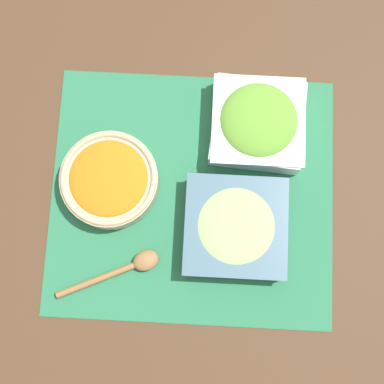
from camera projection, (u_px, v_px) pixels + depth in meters
ground_plane at (192, 195)px, 1.00m from camera, size 3.00×3.00×0.00m
placemat at (192, 195)px, 1.00m from camera, size 0.53×0.47×0.00m
cucumber_bowl at (236, 227)px, 0.96m from camera, size 0.18×0.18×0.05m
carrot_bowl at (109, 180)px, 0.98m from camera, size 0.18×0.18×0.05m
lettuce_bowl at (258, 123)px, 0.99m from camera, size 0.18×0.18×0.07m
wooden_spoon at (127, 268)px, 0.97m from camera, size 0.19×0.10×0.02m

